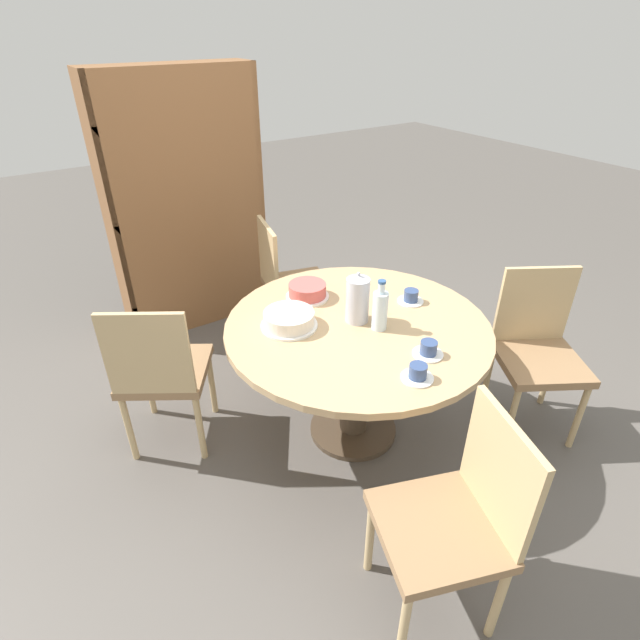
{
  "coord_description": "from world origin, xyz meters",
  "views": [
    {
      "loc": [
        -1.31,
        -1.63,
        1.99
      ],
      "look_at": [
        0.0,
        0.33,
        0.56
      ],
      "focal_mm": 28.0,
      "sensor_mm": 36.0,
      "label": 1
    }
  ],
  "objects_px": {
    "cup_b": "(411,297)",
    "cup_c": "(428,350)",
    "chair_b": "(289,281)",
    "cake_main": "(289,320)",
    "cake_second": "(307,291)",
    "chair_c": "(161,371)",
    "bookshelf": "(187,210)",
    "chair_d": "(456,517)",
    "water_bottle": "(380,309)",
    "coffee_pot": "(358,299)",
    "cup_a": "(418,373)",
    "chair_a": "(537,348)"
  },
  "relations": [
    {
      "from": "chair_b",
      "to": "chair_d",
      "type": "height_order",
      "value": "same"
    },
    {
      "from": "chair_a",
      "to": "cup_b",
      "type": "xyz_separation_m",
      "value": [
        -0.51,
        0.47,
        0.25
      ]
    },
    {
      "from": "chair_d",
      "to": "cup_a",
      "type": "height_order",
      "value": "chair_d"
    },
    {
      "from": "chair_b",
      "to": "coffee_pot",
      "type": "xyz_separation_m",
      "value": [
        -0.16,
        -0.94,
        0.35
      ]
    },
    {
      "from": "chair_b",
      "to": "cup_c",
      "type": "xyz_separation_m",
      "value": [
        -0.07,
        -1.35,
        0.25
      ]
    },
    {
      "from": "chair_c",
      "to": "cake_second",
      "type": "xyz_separation_m",
      "value": [
        0.8,
        -0.11,
        0.26
      ]
    },
    {
      "from": "chair_b",
      "to": "cup_c",
      "type": "bearing_deg",
      "value": -169.26
    },
    {
      "from": "cake_main",
      "to": "cup_a",
      "type": "xyz_separation_m",
      "value": [
        0.23,
        -0.65,
        -0.01
      ]
    },
    {
      "from": "cake_main",
      "to": "cake_second",
      "type": "bearing_deg",
      "value": 40.65
    },
    {
      "from": "coffee_pot",
      "to": "cake_main",
      "type": "distance_m",
      "value": 0.35
    },
    {
      "from": "bookshelf",
      "to": "chair_b",
      "type": "bearing_deg",
      "value": 120.52
    },
    {
      "from": "cake_main",
      "to": "water_bottle",
      "type": "bearing_deg",
      "value": -35.95
    },
    {
      "from": "coffee_pot",
      "to": "bookshelf",
      "type": "bearing_deg",
      "value": 98.47
    },
    {
      "from": "chair_d",
      "to": "cup_c",
      "type": "height_order",
      "value": "chair_d"
    },
    {
      "from": "cake_second",
      "to": "cup_a",
      "type": "height_order",
      "value": "cake_second"
    },
    {
      "from": "chair_c",
      "to": "cake_second",
      "type": "height_order",
      "value": "chair_c"
    },
    {
      "from": "cake_second",
      "to": "chair_c",
      "type": "bearing_deg",
      "value": 172.33
    },
    {
      "from": "chair_b",
      "to": "bookshelf",
      "type": "relative_size",
      "value": 0.51
    },
    {
      "from": "water_bottle",
      "to": "cup_c",
      "type": "relative_size",
      "value": 1.87
    },
    {
      "from": "bookshelf",
      "to": "cake_main",
      "type": "height_order",
      "value": "bookshelf"
    },
    {
      "from": "water_bottle",
      "to": "cup_b",
      "type": "relative_size",
      "value": 1.87
    },
    {
      "from": "chair_d",
      "to": "coffee_pot",
      "type": "distance_m",
      "value": 1.07
    },
    {
      "from": "cake_main",
      "to": "cup_b",
      "type": "distance_m",
      "value": 0.67
    },
    {
      "from": "chair_a",
      "to": "water_bottle",
      "type": "height_order",
      "value": "water_bottle"
    },
    {
      "from": "coffee_pot",
      "to": "cup_a",
      "type": "height_order",
      "value": "coffee_pot"
    },
    {
      "from": "cup_a",
      "to": "chair_c",
      "type": "bearing_deg",
      "value": 129.98
    },
    {
      "from": "chair_d",
      "to": "chair_c",
      "type": "bearing_deg",
      "value": -137.62
    },
    {
      "from": "chair_a",
      "to": "chair_d",
      "type": "bearing_deg",
      "value": -125.95
    },
    {
      "from": "cup_b",
      "to": "cup_c",
      "type": "height_order",
      "value": "same"
    },
    {
      "from": "cake_main",
      "to": "chair_b",
      "type": "bearing_deg",
      "value": 59.77
    },
    {
      "from": "chair_d",
      "to": "cup_b",
      "type": "bearing_deg",
      "value": 166.28
    },
    {
      "from": "cup_b",
      "to": "coffee_pot",
      "type": "bearing_deg",
      "value": 178.66
    },
    {
      "from": "cake_main",
      "to": "cup_b",
      "type": "xyz_separation_m",
      "value": [
        0.66,
        -0.15,
        -0.01
      ]
    },
    {
      "from": "cup_a",
      "to": "cup_c",
      "type": "xyz_separation_m",
      "value": [
        0.16,
        0.1,
        0.0
      ]
    },
    {
      "from": "chair_b",
      "to": "bookshelf",
      "type": "xyz_separation_m",
      "value": [
        -0.4,
        0.68,
        0.38
      ]
    },
    {
      "from": "cake_second",
      "to": "cup_b",
      "type": "relative_size",
      "value": 1.67
    },
    {
      "from": "chair_c",
      "to": "bookshelf",
      "type": "height_order",
      "value": "bookshelf"
    },
    {
      "from": "coffee_pot",
      "to": "chair_b",
      "type": "bearing_deg",
      "value": 80.38
    },
    {
      "from": "bookshelf",
      "to": "water_bottle",
      "type": "distance_m",
      "value": 1.76
    },
    {
      "from": "bookshelf",
      "to": "cake_second",
      "type": "relative_size",
      "value": 7.64
    },
    {
      "from": "cup_b",
      "to": "cup_c",
      "type": "xyz_separation_m",
      "value": [
        -0.27,
        -0.4,
        0.0
      ]
    },
    {
      "from": "chair_b",
      "to": "cup_a",
      "type": "distance_m",
      "value": 1.49
    },
    {
      "from": "chair_a",
      "to": "cup_a",
      "type": "height_order",
      "value": "chair_a"
    },
    {
      "from": "chair_b",
      "to": "water_bottle",
      "type": "xyz_separation_m",
      "value": [
        -0.11,
        -1.06,
        0.33
      ]
    },
    {
      "from": "bookshelf",
      "to": "chair_a",
      "type": "bearing_deg",
      "value": 117.74
    },
    {
      "from": "cup_c",
      "to": "cup_b",
      "type": "bearing_deg",
      "value": 56.52
    },
    {
      "from": "chair_c",
      "to": "cake_main",
      "type": "relative_size",
      "value": 3.23
    },
    {
      "from": "cup_c",
      "to": "chair_d",
      "type": "bearing_deg",
      "value": -123.79
    },
    {
      "from": "cake_second",
      "to": "chair_b",
      "type": "bearing_deg",
      "value": 68.7
    },
    {
      "from": "cake_main",
      "to": "cake_second",
      "type": "relative_size",
      "value": 1.2
    }
  ]
}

